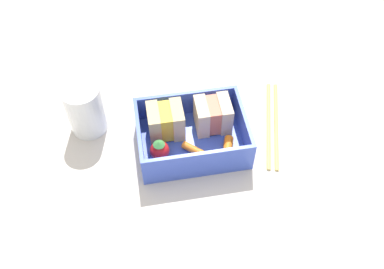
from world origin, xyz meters
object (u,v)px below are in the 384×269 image
carrot_stick_far_left (228,147)px  chopstick_pair (273,123)px  folded_napkin (208,240)px  strawberry_far_left (160,150)px  sandwich_center_left (213,115)px  carrot_stick_left (196,150)px  drinking_glass (85,109)px  sandwich_left (166,121)px

carrot_stick_far_left → chopstick_pair: bearing=27.5°
chopstick_pair → folded_napkin: (-15.06, -18.99, -0.15)cm
strawberry_far_left → folded_napkin: size_ratio=0.33×
sandwich_center_left → carrot_stick_far_left: sandwich_center_left is taller
carrot_stick_left → drinking_glass: drinking_glass is taller
carrot_stick_left → drinking_glass: bearing=151.2°
carrot_stick_left → sandwich_center_left: bearing=53.3°
strawberry_far_left → chopstick_pair: (20.02, 4.11, -2.54)cm
drinking_glass → chopstick_pair: bearing=-9.0°
strawberry_far_left → carrot_stick_far_left: (10.96, -0.60, -0.94)cm
sandwich_left → drinking_glass: bearing=161.7°
strawberry_far_left → carrot_stick_far_left: strawberry_far_left is taller
carrot_stick_far_left → chopstick_pair: (9.06, 4.71, -1.59)cm
sandwich_center_left → carrot_stick_left: sandwich_center_left is taller
strawberry_far_left → drinking_glass: size_ratio=0.41×
strawberry_far_left → folded_napkin: 15.91cm
strawberry_far_left → chopstick_pair: strawberry_far_left is taller
chopstick_pair → folded_napkin: size_ratio=1.68×
strawberry_far_left → carrot_stick_left: strawberry_far_left is taller
strawberry_far_left → carrot_stick_left: (5.73, -0.23, -1.07)cm
carrot_stick_far_left → drinking_glass: bearing=156.4°
sandwich_center_left → strawberry_far_left: (-9.49, -4.81, -1.00)cm
drinking_glass → sandwich_center_left: bearing=-11.6°
carrot_stick_far_left → drinking_glass: 24.21cm
sandwich_left → drinking_glass: 13.47cm
strawberry_far_left → folded_napkin: bearing=-71.6°
drinking_glass → carrot_stick_left: bearing=-28.8°
chopstick_pair → sandwich_center_left: bearing=176.2°
sandwich_center_left → strawberry_far_left: bearing=-153.1°
strawberry_far_left → carrot_stick_left: size_ratio=0.86×
carrot_stick_far_left → carrot_stick_left: bearing=176.0°
sandwich_left → carrot_stick_far_left: sandwich_left is taller
carrot_stick_left → chopstick_pair: 15.00cm
carrot_stick_left → carrot_stick_far_left: bearing=-4.0°
strawberry_far_left → chopstick_pair: bearing=11.6°
sandwich_left → carrot_stick_left: sandwich_left is taller
strawberry_far_left → drinking_glass: 14.41cm
folded_napkin → drinking_glass: bearing=123.9°
folded_napkin → sandwich_center_left: bearing=77.0°
chopstick_pair → folded_napkin: chopstick_pair is taller
sandwich_center_left → folded_napkin: sandwich_center_left is taller
carrot_stick_left → folded_napkin: size_ratio=0.39×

